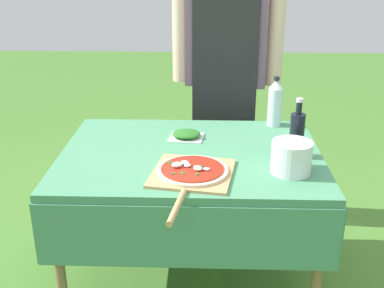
% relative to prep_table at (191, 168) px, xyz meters
% --- Properties ---
extents(ground_plane, '(12.00, 12.00, 0.00)m').
position_rel_prep_table_xyz_m(ground_plane, '(0.00, 0.00, -0.65)').
color(ground_plane, '#477A2D').
extents(prep_table, '(1.22, 0.91, 0.73)m').
position_rel_prep_table_xyz_m(prep_table, '(0.00, 0.00, 0.00)').
color(prep_table, '#478960').
rests_on(prep_table, ground).
extents(person_cook, '(0.64, 0.27, 1.73)m').
position_rel_prep_table_xyz_m(person_cook, '(0.19, 0.75, 0.37)').
color(person_cook, '#70604C').
rests_on(person_cook, ground).
extents(pizza_on_peel, '(0.38, 0.60, 0.06)m').
position_rel_prep_table_xyz_m(pizza_on_peel, '(0.01, -0.25, 0.10)').
color(pizza_on_peel, tan).
rests_on(pizza_on_peel, prep_table).
extents(oil_bottle, '(0.07, 0.07, 0.27)m').
position_rel_prep_table_xyz_m(oil_bottle, '(0.48, -0.03, 0.19)').
color(oil_bottle, black).
rests_on(oil_bottle, prep_table).
extents(water_bottle, '(0.08, 0.08, 0.27)m').
position_rel_prep_table_xyz_m(water_bottle, '(0.43, 0.38, 0.21)').
color(water_bottle, silver).
rests_on(water_bottle, prep_table).
extents(herb_container, '(0.18, 0.16, 0.04)m').
position_rel_prep_table_xyz_m(herb_container, '(-0.03, 0.18, 0.10)').
color(herb_container, silver).
rests_on(herb_container, prep_table).
extents(mixing_tub, '(0.17, 0.17, 0.14)m').
position_rel_prep_table_xyz_m(mixing_tub, '(0.43, -0.20, 0.15)').
color(mixing_tub, silver).
rests_on(mixing_tub, prep_table).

